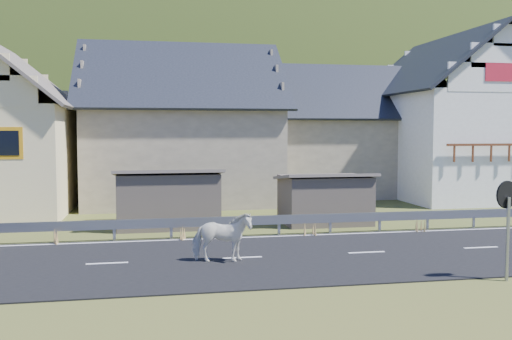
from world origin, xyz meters
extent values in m
plane|color=#3B4C20|center=(0.00, 0.00, 0.00)|extent=(160.00, 160.00, 0.00)
cube|color=black|center=(0.00, 0.00, 0.02)|extent=(60.00, 7.00, 0.04)
cube|color=silver|center=(0.00, 0.00, 0.04)|extent=(60.00, 6.60, 0.01)
cube|color=#93969B|center=(0.00, 3.68, 0.58)|extent=(28.00, 0.08, 0.34)
cube|color=#93969B|center=(-6.00, 3.70, 0.35)|extent=(0.10, 0.06, 0.70)
cube|color=#93969B|center=(-4.00, 3.70, 0.35)|extent=(0.10, 0.06, 0.70)
cube|color=#93969B|center=(-2.00, 3.70, 0.35)|extent=(0.10, 0.06, 0.70)
cube|color=#93969B|center=(0.00, 3.70, 0.35)|extent=(0.10, 0.06, 0.70)
cube|color=#93969B|center=(2.00, 3.70, 0.35)|extent=(0.10, 0.06, 0.70)
cube|color=#93969B|center=(4.00, 3.70, 0.35)|extent=(0.10, 0.06, 0.70)
cube|color=#93969B|center=(6.00, 3.70, 0.35)|extent=(0.10, 0.06, 0.70)
cube|color=#93969B|center=(8.00, 3.70, 0.35)|extent=(0.10, 0.06, 0.70)
cube|color=#93969B|center=(10.00, 3.70, 0.35)|extent=(0.10, 0.06, 0.70)
cube|color=brown|center=(-2.00, 6.50, 1.10)|extent=(4.30, 3.30, 2.40)
cube|color=brown|center=(4.50, 6.00, 1.00)|extent=(3.80, 2.90, 2.20)
cube|color=orange|center=(-8.40, 7.50, 3.40)|extent=(1.30, 0.12, 1.30)
cube|color=tan|center=(-1.00, 15.00, 2.50)|extent=(10.00, 9.00, 5.00)
cube|color=tan|center=(9.00, 17.00, 2.30)|extent=(9.00, 8.00, 4.60)
cube|color=white|center=(15.00, 14.00, 3.00)|extent=(8.00, 10.00, 6.00)
cube|color=red|center=(15.00, 8.97, 6.80)|extent=(2.60, 0.06, 0.90)
cube|color=brown|center=(15.00, 8.75, 3.20)|extent=(6.80, 0.12, 0.12)
ellipsoid|color=black|center=(5.00, 180.00, -20.00)|extent=(440.00, 280.00, 260.00)
imported|color=silver|center=(-0.68, -0.44, 0.78)|extent=(1.03, 1.85, 1.48)
cylinder|color=#93969B|center=(6.35, -3.78, 1.10)|extent=(0.09, 0.09, 2.20)
cylinder|color=black|center=(6.35, -3.69, 2.25)|extent=(0.72, 0.24, 0.73)
cylinder|color=white|center=(6.35, -3.65, 2.25)|extent=(0.60, 0.19, 0.62)
camera|label=1|loc=(-2.78, -16.90, 3.92)|focal=40.00mm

